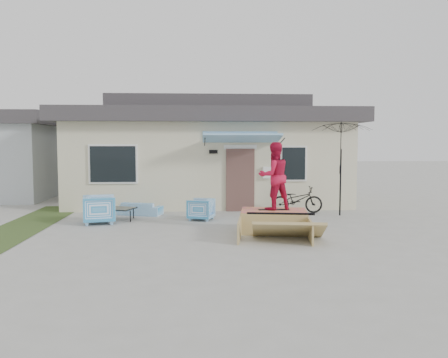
{
  "coord_description": "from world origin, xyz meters",
  "views": [
    {
      "loc": [
        -0.44,
        -10.9,
        2.31
      ],
      "look_at": [
        0.3,
        1.8,
        1.3
      ],
      "focal_mm": 37.08,
      "sensor_mm": 36.0,
      "label": 1
    }
  ],
  "objects": [
    {
      "name": "ground",
      "position": [
        0.0,
        0.0,
        0.0
      ],
      "size": [
        90.0,
        90.0,
        0.0
      ],
      "primitive_type": "plane",
      "color": "#979690",
      "rests_on": "ground"
    },
    {
      "name": "skate_ramp",
      "position": [
        1.53,
        0.83,
        0.28
      ],
      "size": [
        1.97,
        2.44,
        0.55
      ],
      "primitive_type": null,
      "rotation": [
        0.0,
        0.0,
        -0.14
      ],
      "color": "#A38B55",
      "rests_on": "ground"
    },
    {
      "name": "skateboard",
      "position": [
        1.54,
        0.88,
        0.58
      ],
      "size": [
        0.8,
        0.21,
        0.05
      ],
      "primitive_type": "cube",
      "rotation": [
        0.0,
        0.0,
        0.01
      ],
      "color": "black",
      "rests_on": "skate_ramp"
    },
    {
      "name": "patio_umbrella",
      "position": [
        4.07,
        3.38,
        1.75
      ],
      "size": [
        2.04,
        1.91,
        2.2
      ],
      "color": "black",
      "rests_on": "ground"
    },
    {
      "name": "bicycle",
      "position": [
        2.82,
        3.95,
        0.53
      ],
      "size": [
        1.69,
        0.67,
        1.07
      ],
      "primitive_type": "imported",
      "rotation": [
        0.0,
        0.0,
        1.52
      ],
      "color": "black",
      "rests_on": "ground"
    },
    {
      "name": "grass_strip",
      "position": [
        -5.2,
        2.0,
        0.0
      ],
      "size": [
        1.4,
        8.0,
        0.01
      ],
      "primitive_type": "cube",
      "color": "#2D421C",
      "rests_on": "ground"
    },
    {
      "name": "loveseat",
      "position": [
        -2.27,
        3.86,
        0.27
      ],
      "size": [
        1.47,
        0.8,
        0.55
      ],
      "primitive_type": "imported",
      "rotation": [
        0.0,
        0.0,
        2.85
      ],
      "color": "#2482BB",
      "rests_on": "ground"
    },
    {
      "name": "house",
      "position": [
        0.0,
        7.99,
        1.94
      ],
      "size": [
        10.8,
        8.49,
        4.1
      ],
      "color": "beige",
      "rests_on": "ground"
    },
    {
      "name": "armchair_right",
      "position": [
        -0.34,
        2.75,
        0.35
      ],
      "size": [
        0.83,
        0.86,
        0.71
      ],
      "primitive_type": "imported",
      "rotation": [
        0.0,
        0.0,
        -1.89
      ],
      "color": "#2482BB",
      "rests_on": "ground"
    },
    {
      "name": "skater",
      "position": [
        1.54,
        0.88,
        1.47
      ],
      "size": [
        1.01,
        0.88,
        1.74
      ],
      "primitive_type": "imported",
      "rotation": [
        0.0,
        0.0,
        3.44
      ],
      "color": "#BC1236",
      "rests_on": "skateboard"
    },
    {
      "name": "armchair_left",
      "position": [
        -3.23,
        2.33,
        0.45
      ],
      "size": [
        0.99,
        1.03,
        0.89
      ],
      "primitive_type": "imported",
      "rotation": [
        0.0,
        0.0,
        1.8
      ],
      "color": "#2482BB",
      "rests_on": "ground"
    },
    {
      "name": "coffee_table",
      "position": [
        -2.72,
        2.86,
        0.18
      ],
      "size": [
        0.95,
        0.95,
        0.36
      ],
      "primitive_type": "cube",
      "rotation": [
        0.0,
        0.0,
        -0.35
      ],
      "color": "black",
      "rests_on": "ground"
    }
  ]
}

